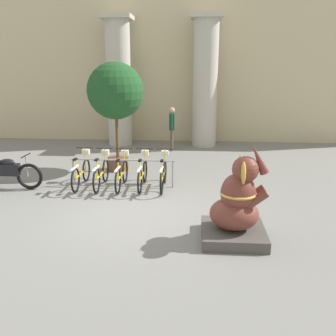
% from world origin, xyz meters
% --- Properties ---
extents(ground_plane, '(60.00, 60.00, 0.00)m').
position_xyz_m(ground_plane, '(0.00, 0.00, 0.00)').
color(ground_plane, slate).
extents(building_facade, '(20.00, 0.20, 6.00)m').
position_xyz_m(building_facade, '(0.00, 8.60, 3.00)').
color(building_facade, '#C6B78E').
rests_on(building_facade, ground_plane).
extents(column_left, '(1.23, 1.23, 5.16)m').
position_xyz_m(column_left, '(-1.76, 7.60, 2.62)').
color(column_left, '#BCB7A8').
rests_on(column_left, ground_plane).
extents(column_right, '(1.23, 1.23, 5.16)m').
position_xyz_m(column_right, '(1.76, 7.60, 2.62)').
color(column_right, '#BCB7A8').
rests_on(column_right, ground_plane).
extents(bike_rack, '(2.88, 0.05, 0.77)m').
position_xyz_m(bike_rack, '(-0.58, 1.95, 0.58)').
color(bike_rack, gray).
rests_on(bike_rack, ground_plane).
extents(bicycle_0, '(0.48, 1.68, 1.02)m').
position_xyz_m(bicycle_0, '(-1.72, 1.86, 0.40)').
color(bicycle_0, black).
rests_on(bicycle_0, ground_plane).
extents(bicycle_1, '(0.48, 1.68, 1.02)m').
position_xyz_m(bicycle_1, '(-1.15, 1.84, 0.40)').
color(bicycle_1, black).
rests_on(bicycle_1, ground_plane).
extents(bicycle_2, '(0.48, 1.68, 1.02)m').
position_xyz_m(bicycle_2, '(-0.58, 1.82, 0.40)').
color(bicycle_2, black).
rests_on(bicycle_2, ground_plane).
extents(bicycle_3, '(0.48, 1.68, 1.02)m').
position_xyz_m(bicycle_3, '(-0.01, 1.86, 0.40)').
color(bicycle_3, black).
rests_on(bicycle_3, ground_plane).
extents(bicycle_4, '(0.48, 1.68, 1.02)m').
position_xyz_m(bicycle_4, '(0.56, 1.87, 0.40)').
color(bicycle_4, black).
rests_on(bicycle_4, ground_plane).
extents(elephant_statue, '(1.22, 1.22, 1.94)m').
position_xyz_m(elephant_statue, '(2.23, -1.14, 0.65)').
color(elephant_statue, '#4C4742').
rests_on(elephant_statue, ground_plane).
extents(motorcycle, '(2.08, 0.55, 0.96)m').
position_xyz_m(motorcycle, '(-3.72, 1.50, 0.47)').
color(motorcycle, black).
rests_on(motorcycle, ground_plane).
extents(person_pedestrian, '(0.22, 0.47, 1.70)m').
position_xyz_m(person_pedestrian, '(0.49, 6.57, 1.02)').
color(person_pedestrian, brown).
rests_on(person_pedestrian, ground_plane).
extents(potted_tree, '(1.74, 1.74, 3.38)m').
position_xyz_m(potted_tree, '(-1.06, 3.61, 2.43)').
color(potted_tree, brown).
rests_on(potted_tree, ground_plane).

